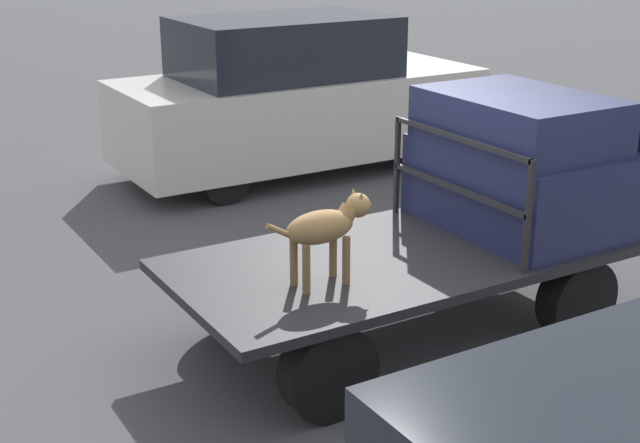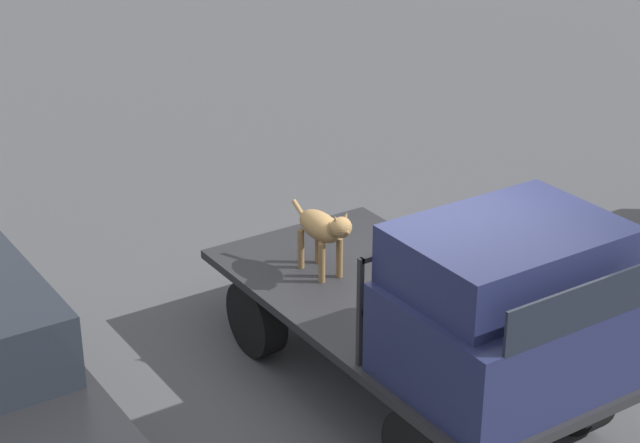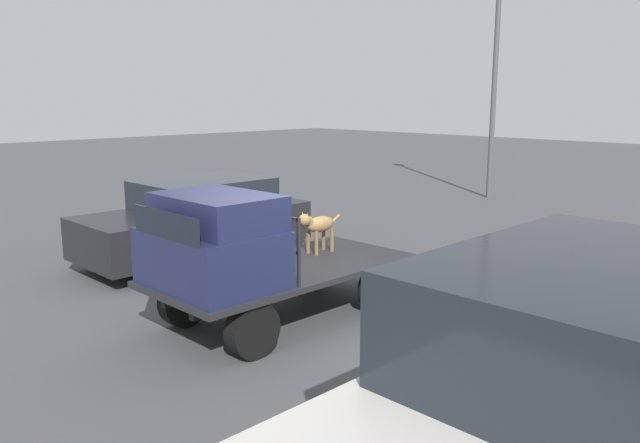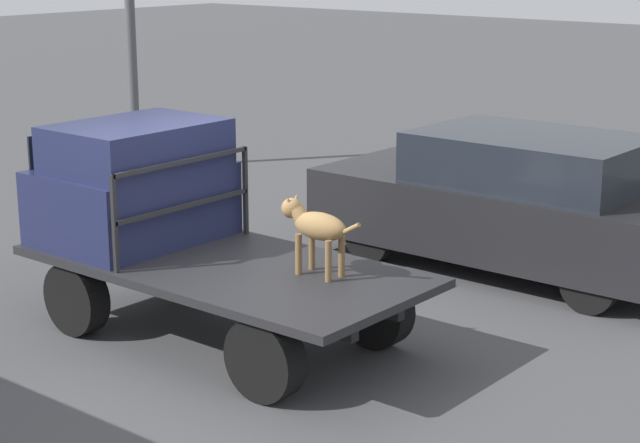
# 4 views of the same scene
# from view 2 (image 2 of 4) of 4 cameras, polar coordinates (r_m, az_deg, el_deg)

# --- Properties ---
(ground_plane) EXTENTS (80.00, 80.00, 0.00)m
(ground_plane) POSITION_cam_2_polar(r_m,az_deg,el_deg) (9.40, 4.52, -8.76)
(ground_plane) COLOR #474749
(flatbed_truck) EXTENTS (3.91, 1.86, 0.77)m
(flatbed_truck) POSITION_cam_2_polar(r_m,az_deg,el_deg) (9.11, 4.64, -5.78)
(flatbed_truck) COLOR black
(flatbed_truck) RESTS_ON ground
(truck_cab) EXTENTS (1.34, 1.74, 1.18)m
(truck_cab) POSITION_cam_2_polar(r_m,az_deg,el_deg) (7.95, 10.15, -4.56)
(truck_cab) COLOR #1E2347
(truck_cab) RESTS_ON flatbed_truck
(truck_headboard) EXTENTS (0.04, 1.74, 0.90)m
(truck_headboard) POSITION_cam_2_polar(r_m,az_deg,el_deg) (8.39, 6.90, -2.47)
(truck_headboard) COLOR #232326
(truck_headboard) RESTS_ON flatbed_truck
(dog) EXTENTS (0.90, 0.25, 0.70)m
(dog) POSITION_cam_2_polar(r_m,az_deg,el_deg) (9.33, 0.22, -0.42)
(dog) COLOR brown
(dog) RESTS_ON flatbed_truck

